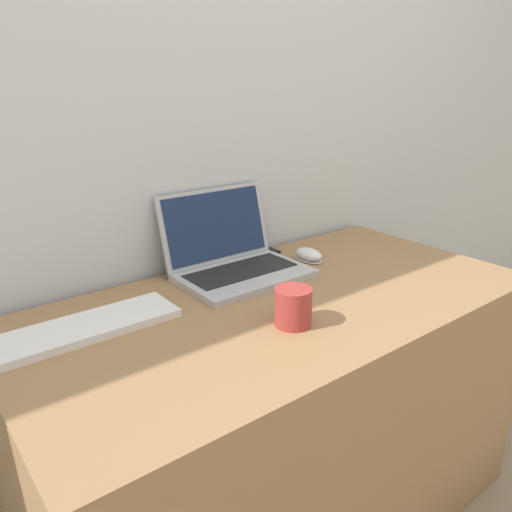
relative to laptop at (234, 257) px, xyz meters
The scene contains 7 objects.
wall_back 0.45m from the laptop, 93.16° to the left, with size 7.00×0.04×2.50m.
desk 0.50m from the laptop, 92.21° to the right, with size 1.46×0.73×0.77m.
laptop is the anchor object (origin of this frame).
drink_cup 0.38m from the laptop, 103.46° to the right, with size 0.09×0.09×0.10m.
computer_mouse 0.28m from the laptop, 11.23° to the right, with size 0.07×0.11×0.04m.
external_keyboard 0.51m from the laptop, 169.51° to the right, with size 0.43×0.14×0.02m.
usb_stick 0.25m from the laptop, 20.50° to the left, with size 0.02×0.06×0.01m.
Camera 1 is at (-0.83, -0.58, 1.35)m, focal length 35.00 mm.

